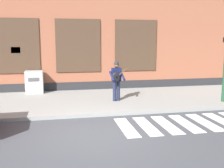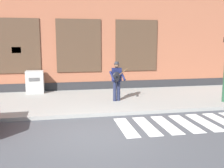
{
  "view_description": "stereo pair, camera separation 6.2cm",
  "coord_description": "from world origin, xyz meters",
  "views": [
    {
      "loc": [
        -0.97,
        -7.11,
        2.67
      ],
      "look_at": [
        0.88,
        2.13,
        1.13
      ],
      "focal_mm": 42.0,
      "sensor_mm": 36.0,
      "label": 1
    },
    {
      "loc": [
        -0.91,
        -7.12,
        2.67
      ],
      "look_at": [
        0.88,
        2.13,
        1.13
      ],
      "focal_mm": 42.0,
      "sensor_mm": 36.0,
      "label": 2
    }
  ],
  "objects": [
    {
      "name": "sidewalk",
      "position": [
        0.0,
        4.21,
        0.07
      ],
      "size": [
        28.0,
        4.75,
        0.13
      ],
      "color": "gray",
      "rests_on": "ground"
    },
    {
      "name": "utility_box",
      "position": [
        -2.22,
        6.13,
        0.69
      ],
      "size": [
        0.84,
        0.62,
        1.1
      ],
      "color": "#ADADA8",
      "rests_on": "sidewalk"
    },
    {
      "name": "busker",
      "position": [
        1.38,
        3.65,
        1.09
      ],
      "size": [
        0.75,
        0.59,
        1.69
      ],
      "color": "#1E233D",
      "rests_on": "sidewalk"
    },
    {
      "name": "crosswalk",
      "position": [
        3.7,
        0.53,
        0.01
      ],
      "size": [
        5.78,
        1.9,
        0.01
      ],
      "color": "silver",
      "rests_on": "ground"
    },
    {
      "name": "building_backdrop",
      "position": [
        -0.0,
        8.58,
        4.69
      ],
      "size": [
        28.0,
        4.06,
        9.39
      ],
      "color": "#99563D",
      "rests_on": "ground"
    },
    {
      "name": "ground_plane",
      "position": [
        0.0,
        0.0,
        0.0
      ],
      "size": [
        160.0,
        160.0,
        0.0
      ],
      "primitive_type": "plane",
      "color": "#424449"
    }
  ]
}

